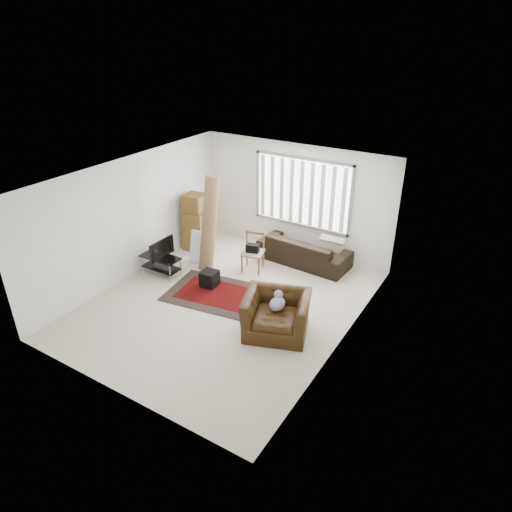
# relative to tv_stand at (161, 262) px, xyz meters

# --- Properties ---
(room) EXTENTS (6.00, 6.02, 2.71)m
(room) POSITION_rel_tv_stand_xyz_m (1.98, 0.30, 1.42)
(room) COLOR beige
(room) RESTS_ON ground
(persian_rug) EXTENTS (2.32, 1.72, 0.02)m
(persian_rug) POSITION_rel_tv_stand_xyz_m (1.61, -0.03, -0.33)
(persian_rug) COLOR black
(persian_rug) RESTS_ON ground
(tv_stand) EXTENTS (0.93, 0.42, 0.46)m
(tv_stand) POSITION_rel_tv_stand_xyz_m (0.00, 0.00, 0.00)
(tv_stand) COLOR black
(tv_stand) RESTS_ON ground
(tv) EXTENTS (0.10, 0.75, 0.43)m
(tv) POSITION_rel_tv_stand_xyz_m (-0.00, 0.00, 0.34)
(tv) COLOR black
(tv) RESTS_ON tv_stand
(subwoofer) EXTENTS (0.37, 0.37, 0.34)m
(subwoofer) POSITION_rel_tv_stand_xyz_m (1.25, 0.16, -0.14)
(subwoofer) COLOR black
(subwoofer) RESTS_ON persian_rug
(moving_boxes) EXTENTS (0.65, 0.60, 1.43)m
(moving_boxes) POSITION_rel_tv_stand_xyz_m (-0.17, 1.54, 0.33)
(moving_boxes) COLOR brown
(moving_boxes) RESTS_ON ground
(white_flatpack) EXTENTS (0.62, 0.31, 0.77)m
(white_flatpack) POSITION_rel_tv_stand_xyz_m (0.42, 0.97, 0.05)
(white_flatpack) COLOR silver
(white_flatpack) RESTS_ON ground
(rolled_rug) EXTENTS (0.42, 0.73, 2.20)m
(rolled_rug) POSITION_rel_tv_stand_xyz_m (0.73, 0.91, 0.77)
(rolled_rug) COLOR brown
(rolled_rug) RESTS_ON ground
(sofa) EXTENTS (2.26, 1.09, 0.85)m
(sofa) POSITION_rel_tv_stand_xyz_m (2.51, 2.24, 0.09)
(sofa) COLOR black
(sofa) RESTS_ON ground
(side_chair) EXTENTS (0.59, 0.59, 0.89)m
(side_chair) POSITION_rel_tv_stand_xyz_m (1.66, 1.30, 0.16)
(side_chair) COLOR #937B60
(side_chair) RESTS_ON ground
(armchair) EXTENTS (1.48, 1.39, 0.89)m
(armchair) POSITION_rel_tv_stand_xyz_m (3.31, -0.53, 0.11)
(armchair) COLOR #331D0A
(armchair) RESTS_ON ground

